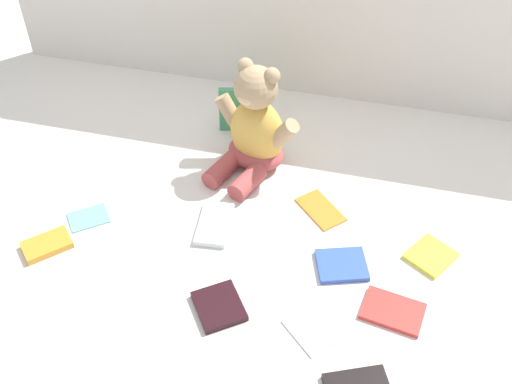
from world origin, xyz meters
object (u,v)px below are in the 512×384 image
at_px(book_case_10, 311,330).
at_px(book_case_3, 88,217).
at_px(book_case_9, 321,209).
at_px(book_case_1, 47,245).
at_px(book_case_6, 219,306).
at_px(book_case_8, 393,311).
at_px(teddy_bear, 255,130).
at_px(book_case_0, 214,224).
at_px(book_case_2, 431,256).
at_px(book_case_5, 342,265).
at_px(book_case_7, 237,109).

bearing_deg(book_case_10, book_case_3, 114.85).
height_order(book_case_9, book_case_10, book_case_9).
relative_size(book_case_1, book_case_6, 1.02).
bearing_deg(book_case_8, book_case_1, -80.00).
bearing_deg(book_case_3, teddy_bear, 93.03).
height_order(book_case_0, book_case_1, book_case_1).
bearing_deg(book_case_2, book_case_5, -35.73).
bearing_deg(book_case_0, book_case_3, -176.68).
bearing_deg(teddy_bear, book_case_5, -27.37).
bearing_deg(book_case_3, book_case_2, 57.52).
height_order(book_case_1, book_case_8, book_case_1).
relative_size(teddy_bear, book_case_0, 2.20).
distance_m(book_case_1, book_case_6, 0.44).
height_order(book_case_6, book_case_9, book_case_6).
relative_size(book_case_0, book_case_9, 1.07).
relative_size(book_case_7, book_case_10, 1.20).
height_order(teddy_bear, book_case_9, teddy_bear).
xyz_separation_m(teddy_bear, book_case_6, (0.04, -0.48, -0.10)).
xyz_separation_m(book_case_2, book_case_3, (-0.82, -0.08, -0.00)).
xyz_separation_m(book_case_5, book_case_9, (-0.08, 0.17, -0.00)).
bearing_deg(book_case_6, book_case_1, -44.79).
height_order(book_case_5, book_case_9, book_case_5).
height_order(book_case_5, book_case_7, book_case_7).
distance_m(teddy_bear, book_case_5, 0.42).
height_order(teddy_bear, book_case_8, teddy_bear).
distance_m(book_case_3, book_case_7, 0.51).
height_order(teddy_bear, book_case_2, teddy_bear).
xyz_separation_m(book_case_2, book_case_9, (-0.27, 0.09, -0.00)).
bearing_deg(book_case_1, book_case_10, -141.85).
bearing_deg(book_case_3, book_case_6, 27.44).
height_order(book_case_7, book_case_9, book_case_7).
xyz_separation_m(teddy_bear, book_case_9, (0.20, -0.13, -0.11)).
xyz_separation_m(teddy_bear, book_case_10, (0.24, -0.48, -0.11)).
relative_size(book_case_7, book_case_9, 0.99).
distance_m(teddy_bear, book_case_6, 0.49).
bearing_deg(book_case_0, book_case_9, 19.88).
bearing_deg(book_case_1, book_case_2, -123.02).
xyz_separation_m(book_case_6, book_case_8, (0.36, 0.08, -0.00)).
relative_size(book_case_0, book_case_6, 1.28).
distance_m(book_case_8, book_case_9, 0.33).
relative_size(book_case_3, book_case_9, 0.74).
bearing_deg(book_case_6, teddy_bear, -121.08).
bearing_deg(teddy_bear, book_case_9, -13.82).
distance_m(book_case_7, book_case_10, 0.70).
xyz_separation_m(book_case_6, book_case_7, (-0.13, 0.61, 0.06)).
distance_m(book_case_5, book_case_7, 0.57).
relative_size(book_case_1, book_case_5, 0.98).
height_order(book_case_2, book_case_9, same).
xyz_separation_m(book_case_0, book_case_3, (-0.31, -0.05, -0.00)).
xyz_separation_m(book_case_9, book_case_10, (0.04, -0.35, -0.00)).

